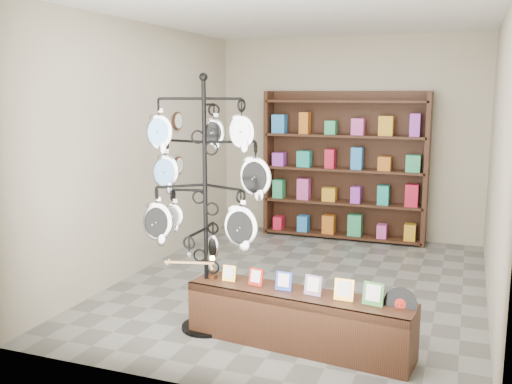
% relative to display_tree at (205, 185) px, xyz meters
% --- Properties ---
extents(ground, '(5.00, 5.00, 0.00)m').
position_rel_display_tree_xyz_m(ground, '(0.47, 1.49, -1.36)').
color(ground, slate).
rests_on(ground, ground).
extents(room_envelope, '(5.00, 5.00, 5.00)m').
position_rel_display_tree_xyz_m(room_envelope, '(0.47, 1.49, 0.49)').
color(room_envelope, '#AFA68D').
rests_on(room_envelope, ground).
extents(display_tree, '(1.20, 1.13, 2.35)m').
position_rel_display_tree_xyz_m(display_tree, '(0.00, 0.00, 0.00)').
color(display_tree, black).
rests_on(display_tree, ground).
extents(front_shelf, '(2.02, 0.62, 0.70)m').
position_rel_display_tree_xyz_m(front_shelf, '(0.90, -0.07, -1.11)').
color(front_shelf, black).
rests_on(front_shelf, ground).
extents(back_shelving, '(2.42, 0.36, 2.20)m').
position_rel_display_tree_xyz_m(back_shelving, '(0.47, 3.78, -0.33)').
color(back_shelving, black).
rests_on(back_shelving, ground).
extents(wall_clocks, '(0.03, 0.24, 0.84)m').
position_rel_display_tree_xyz_m(wall_clocks, '(-1.50, 2.29, 0.14)').
color(wall_clocks, black).
rests_on(wall_clocks, ground).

